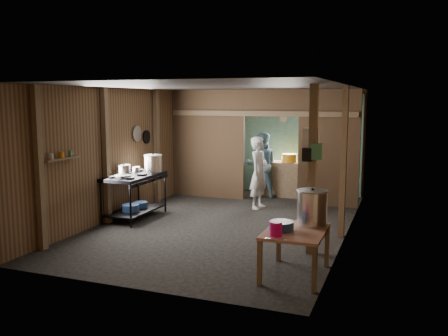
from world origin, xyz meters
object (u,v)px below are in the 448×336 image
at_px(stock_pot, 312,208).
at_px(prep_table, 295,253).
at_px(stove_pot_large, 153,164).
at_px(yellow_tub, 289,158).
at_px(cook, 259,173).
at_px(gas_range, 135,196).
at_px(pink_bucket, 276,229).

bearing_deg(stock_pot, prep_table, -111.89).
xyz_separation_m(stove_pot_large, yellow_tub, (2.23, 2.77, -0.10)).
distance_m(prep_table, stock_pot, 0.68).
relative_size(yellow_tub, cook, 0.23).
distance_m(stock_pot, cook, 3.81).
relative_size(gas_range, stove_pot_large, 4.01).
bearing_deg(cook, stove_pot_large, 130.78).
distance_m(prep_table, pink_bucket, 0.58).
relative_size(prep_table, pink_bucket, 5.75).
distance_m(stove_pot_large, yellow_tub, 3.56).
bearing_deg(pink_bucket, stock_pot, 66.29).
bearing_deg(pink_bucket, yellow_tub, 101.38).
xyz_separation_m(pink_bucket, yellow_tub, (-1.14, 5.64, 0.22)).
distance_m(stock_pot, pink_bucket, 0.82).
bearing_deg(pink_bucket, gas_range, 145.86).
distance_m(stove_pot_large, stock_pot, 4.26).
height_order(stock_pot, cook, cook).
distance_m(gas_range, cook, 2.72).
bearing_deg(stock_pot, pink_bucket, -113.71).
distance_m(pink_bucket, yellow_tub, 5.76).
bearing_deg(prep_table, stock_pot, 68.11).
xyz_separation_m(pink_bucket, cook, (-1.45, 4.11, 0.06)).
relative_size(gas_range, yellow_tub, 4.09).
bearing_deg(stove_pot_large, cook, 32.89).
distance_m(prep_table, stove_pot_large, 4.40).
height_order(stock_pot, yellow_tub, stock_pot).
bearing_deg(pink_bucket, cook, 109.39).
bearing_deg(yellow_tub, pink_bucket, -78.62).
xyz_separation_m(gas_range, pink_bucket, (3.53, -2.40, 0.29)).
relative_size(stove_pot_large, pink_bucket, 2.00).
xyz_separation_m(prep_table, cook, (-1.62, 3.74, 0.47)).
height_order(prep_table, yellow_tub, yellow_tub).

